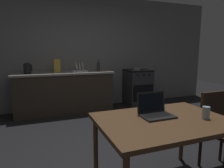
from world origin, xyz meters
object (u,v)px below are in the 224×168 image
at_px(frying_pan, 138,69).
at_px(dish_rack, 79,70).
at_px(dining_table, 163,126).
at_px(cereal_box, 57,66).
at_px(laptop, 155,111).
at_px(bottle, 98,66).
at_px(stove_oven, 138,87).
at_px(chair, 220,125).
at_px(drinking_glass, 206,113).
at_px(electric_kettle, 27,69).

relative_size(frying_pan, dish_rack, 1.23).
relative_size(dining_table, cereal_box, 4.34).
bearing_deg(laptop, bottle, 85.53).
bearing_deg(stove_oven, frying_pan, -100.87).
height_order(chair, frying_pan, frying_pan).
height_order(chair, dish_rack, dish_rack).
distance_m(drinking_glass, cereal_box, 3.31).
bearing_deg(dining_table, stove_oven, 66.36).
xyz_separation_m(electric_kettle, dish_rack, (1.09, -0.00, -0.06)).
bearing_deg(laptop, electric_kettle, 114.78).
distance_m(stove_oven, cereal_box, 2.07).
xyz_separation_m(laptop, dish_rack, (-0.18, 2.85, 0.17)).
relative_size(chair, dish_rack, 2.67).
bearing_deg(electric_kettle, cereal_box, 1.89).
bearing_deg(dining_table, electric_kettle, 113.56).
height_order(chair, laptop, laptop).
relative_size(cereal_box, dish_rack, 0.85).
distance_m(frying_pan, dish_rack, 1.50).
distance_m(dining_table, frying_pan, 3.22).
bearing_deg(drinking_glass, dish_rack, 100.81).
xyz_separation_m(stove_oven, drinking_glass, (-0.91, -3.09, 0.34)).
distance_m(electric_kettle, frying_pan, 2.59).
bearing_deg(dining_table, frying_pan, 66.25).
bearing_deg(laptop, frying_pan, 65.80).
relative_size(frying_pan, drinking_glass, 3.55).
height_order(stove_oven, chair, stove_oven).
relative_size(stove_oven, dish_rack, 2.68).
height_order(stove_oven, drinking_glass, stove_oven).
height_order(bottle, frying_pan, bottle).
relative_size(laptop, dish_rack, 0.94).
distance_m(dining_table, cereal_box, 3.09).
height_order(laptop, bottle, bottle).
distance_m(dining_table, chair, 0.87).
bearing_deg(dish_rack, frying_pan, -1.10).
height_order(dining_table, electric_kettle, electric_kettle).
relative_size(stove_oven, laptop, 2.85).
xyz_separation_m(bottle, drinking_glass, (0.15, -3.05, -0.24)).
bearing_deg(chair, stove_oven, 59.76).
distance_m(electric_kettle, bottle, 1.53).
relative_size(stove_oven, chair, 1.00).
height_order(dining_table, frying_pan, frying_pan).
distance_m(chair, bottle, 2.94).
xyz_separation_m(dining_table, bottle, (0.23, 2.92, 0.37)).
bearing_deg(electric_kettle, drinking_glass, -61.49).
distance_m(bottle, frying_pan, 1.06).
distance_m(dining_table, laptop, 0.16).
xyz_separation_m(dining_table, cereal_box, (-0.69, 2.99, 0.39)).
distance_m(bottle, dish_rack, 0.45).
bearing_deg(frying_pan, drinking_glass, -106.43).
distance_m(laptop, dish_rack, 2.87).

